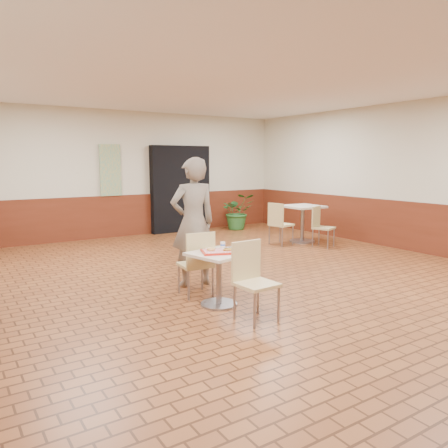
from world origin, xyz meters
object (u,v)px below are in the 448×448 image
chair_main_front (252,276)px  chair_second_left (279,222)px  long_john_donut (229,249)px  second_table (303,217)px  potted_plant (238,211)px  serving_tray (219,252)px  main_table (219,270)px  chair_main_back (198,260)px  customer (193,222)px  ring_donut (211,249)px  chair_second_front (321,224)px  paper_cup (223,245)px

chair_main_front → chair_second_left: size_ratio=0.98×
long_john_donut → chair_second_left: size_ratio=0.18×
long_john_donut → second_table: second_table is taller
potted_plant → serving_tray: bearing=-126.8°
main_table → potted_plant: size_ratio=0.71×
serving_tray → potted_plant: 6.23m
long_john_donut → second_table: bearing=35.9°
chair_main_back → chair_second_left: 3.98m
second_table → chair_second_left: bearing=178.6°
customer → main_table: bearing=86.2°
ring_donut → potted_plant: size_ratio=0.11×
chair_main_front → potted_plant: size_ratio=0.94×
chair_second_front → chair_main_back: bearing=-179.5°
chair_main_front → chair_main_back: chair_main_front is taller
chair_main_front → chair_main_back: size_ratio=1.02×
chair_main_front → chair_main_back: bearing=92.4°
ring_donut → second_table: bearing=33.4°
customer → ring_donut: size_ratio=17.40×
main_table → serving_tray: (0.00, 0.00, 0.24)m
main_table → chair_main_back: chair_main_back is taller
chair_main_back → long_john_donut: chair_main_back is taller
chair_main_back → paper_cup: bearing=121.6°
chair_main_back → serving_tray: size_ratio=2.10×
long_john_donut → potted_plant: 6.23m
chair_main_back → main_table: bearing=101.7°
chair_main_back → long_john_donut: 0.60m
main_table → customer: bearing=80.0°
serving_tray → ring_donut: ring_donut is taller
chair_main_back → potted_plant: (3.77, 4.52, -0.02)m
chair_main_front → chair_second_left: bearing=42.7°
customer → ring_donut: (-0.25, -0.92, -0.21)m
chair_main_back → second_table: size_ratio=1.07×
chair_second_left → chair_main_front: bearing=126.1°
main_table → serving_tray: serving_tray is taller
chair_main_front → chair_second_left: chair_second_left is taller
main_table → customer: (0.17, 0.97, 0.48)m
paper_cup → second_table: 4.60m
long_john_donut → second_table: size_ratio=0.20×
main_table → paper_cup: 0.33m
long_john_donut → chair_main_front: bearing=-94.0°
ring_donut → chair_second_left: (3.33, 2.65, -0.21)m
long_john_donut → potted_plant: potted_plant is taller
chair_main_back → potted_plant: size_ratio=0.92×
customer → serving_tray: (-0.17, -0.97, -0.24)m
main_table → chair_main_back: bearing=95.6°
chair_second_left → potted_plant: potted_plant is taller
customer → potted_plant: (3.56, 4.01, -0.45)m
paper_cup → second_table: size_ratio=0.10×
paper_cup → chair_second_front: chair_second_front is taller
ring_donut → potted_plant: (3.81, 4.93, -0.24)m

